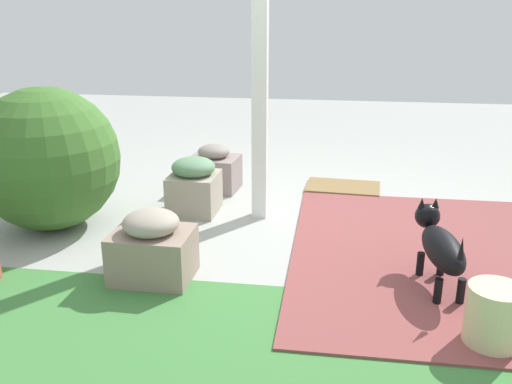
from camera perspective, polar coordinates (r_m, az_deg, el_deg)
name	(u,v)px	position (r m, az deg, el deg)	size (l,w,h in m)	color
ground_plane	(283,224)	(4.29, 2.75, -3.34)	(12.00, 12.00, 0.00)	#A3A5A0
brick_path	(427,257)	(3.90, 17.19, -6.38)	(1.80, 2.40, 0.02)	brown
porch_pillar	(260,70)	(4.18, 0.42, 12.38)	(0.11, 0.11, 2.30)	white
stone_planter_nearest	(214,169)	(5.05, -4.32, 2.33)	(0.47, 0.40, 0.42)	gray
stone_planter_near	(194,186)	(4.50, -6.37, 0.64)	(0.39, 0.41, 0.46)	#A09682
stone_planter_far	(153,247)	(3.45, -10.57, -5.61)	(0.49, 0.39, 0.44)	gray
round_shrub	(47,159)	(4.37, -20.64, 3.18)	(1.06, 1.06, 1.06)	#3A6728
dog	(440,245)	(3.43, 18.38, -5.20)	(0.27, 0.68, 0.47)	black
ceramic_urn	(494,317)	(3.01, 23.24, -11.68)	(0.28, 0.28, 0.32)	beige
doormat	(343,187)	(5.16, 8.90, 0.49)	(0.66, 0.42, 0.03)	olive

